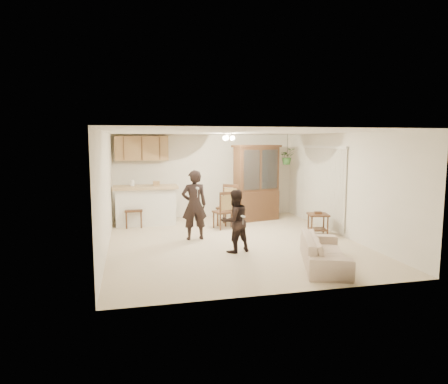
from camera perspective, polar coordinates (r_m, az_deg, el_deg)
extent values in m
plane|color=beige|center=(9.27, 1.14, -7.09)|extent=(6.50, 6.50, 0.00)
cube|color=white|center=(8.98, 1.18, 8.55)|extent=(5.50, 6.50, 0.02)
cube|color=white|center=(12.20, -2.64, 2.32)|extent=(5.50, 0.02, 2.50)
cube|color=white|center=(5.98, 8.94, -2.90)|extent=(5.50, 0.02, 2.50)
cube|color=white|center=(8.77, -16.51, 0.11)|extent=(0.02, 6.50, 2.50)
cube|color=white|center=(10.08, 16.48, 1.00)|extent=(0.02, 6.50, 2.50)
cube|color=white|center=(11.20, -11.11, -2.12)|extent=(1.60, 0.55, 1.00)
cube|color=tan|center=(11.12, -11.18, 0.68)|extent=(1.75, 0.70, 0.08)
cube|color=olive|center=(11.77, -11.68, 6.15)|extent=(1.50, 0.34, 0.70)
imported|color=#255020|center=(12.00, 9.01, 5.03)|extent=(0.43, 0.37, 0.48)
cylinder|color=black|center=(11.99, 9.04, 6.58)|extent=(0.01, 0.01, 0.65)
imported|color=beige|center=(7.66, 14.16, -7.56)|extent=(1.32, 2.01, 0.73)
imported|color=black|center=(9.33, -4.28, -1.37)|extent=(0.67, 0.46, 1.80)
imported|color=black|center=(8.28, 1.54, -4.04)|extent=(0.78, 0.69, 1.35)
cube|color=#3C2416|center=(11.74, 4.60, -1.93)|extent=(1.37, 0.80, 0.86)
cube|color=#3C2416|center=(11.62, 4.65, 3.29)|extent=(1.35, 0.73, 1.28)
cube|color=#B5C1C6|center=(11.62, 4.65, 3.29)|extent=(1.09, 0.28, 1.12)
cube|color=#3C2416|center=(11.59, 4.68, 6.56)|extent=(1.48, 0.84, 0.06)
cube|color=#3C2416|center=(10.07, 13.30, -3.16)|extent=(0.58, 0.58, 0.04)
cube|color=#3C2416|center=(10.14, 13.24, -5.20)|extent=(0.49, 0.49, 0.03)
cube|color=#3C2416|center=(10.06, 13.30, -2.89)|extent=(0.20, 0.15, 0.06)
cube|color=#3C2416|center=(10.99, -12.80, -2.53)|extent=(0.46, 0.46, 0.05)
cube|color=#A27E51|center=(10.94, -12.84, -1.08)|extent=(0.34, 0.04, 0.40)
cube|color=#3C2416|center=(10.91, -12.88, 0.28)|extent=(0.42, 0.04, 0.08)
cube|color=#3C2416|center=(10.94, 0.51, -2.24)|extent=(0.69, 0.69, 0.05)
cube|color=#A27E51|center=(10.90, 0.51, -0.69)|extent=(0.32, 0.25, 0.43)
cube|color=#3C2416|center=(10.86, 0.51, 0.77)|extent=(0.38, 0.31, 0.09)
cube|color=#3C2416|center=(10.55, -0.14, -2.86)|extent=(0.55, 0.55, 0.05)
cube|color=#A27E51|center=(10.50, -0.14, -1.41)|extent=(0.33, 0.13, 0.39)
cube|color=#3C2416|center=(10.47, -0.14, -0.06)|extent=(0.40, 0.15, 0.08)
cube|color=white|center=(8.91, -3.81, 0.55)|extent=(0.05, 0.14, 0.04)
cube|color=white|center=(8.00, 2.74, -3.49)|extent=(0.07, 0.12, 0.03)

